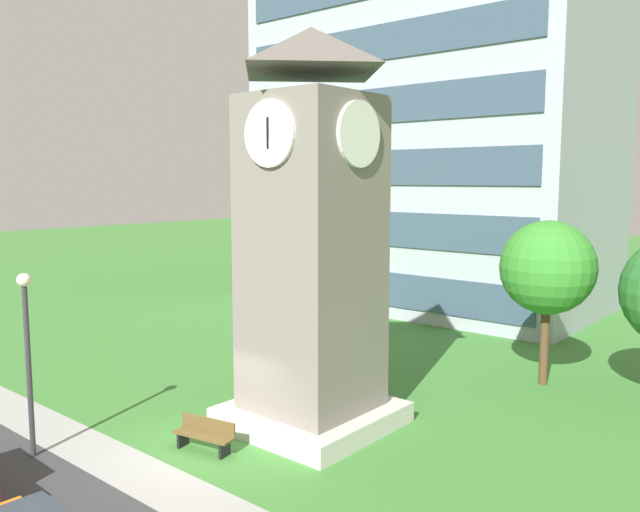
{
  "coord_description": "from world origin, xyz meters",
  "views": [
    {
      "loc": [
        13.24,
        -10.75,
        7.37
      ],
      "look_at": [
        0.52,
        4.3,
        5.01
      ],
      "focal_mm": 35.87,
      "sensor_mm": 36.0,
      "label": 1
    }
  ],
  "objects": [
    {
      "name": "ground_plane",
      "position": [
        0.0,
        0.0,
        0.0
      ],
      "size": [
        160.0,
        160.0,
        0.0
      ],
      "primitive_type": "plane",
      "color": "#3D7A33"
    },
    {
      "name": "kerb_strip",
      "position": [
        0.0,
        -2.0,
        0.0
      ],
      "size": [
        120.0,
        1.6,
        0.01
      ],
      "primitive_type": "cube",
      "color": "#9E9E99",
      "rests_on": "ground"
    },
    {
      "name": "office_building",
      "position": [
        -6.46,
        22.99,
        14.4
      ],
      "size": [
        19.31,
        11.72,
        28.8
      ],
      "color": "#9EA8B2",
      "rests_on": "ground"
    },
    {
      "name": "clock_tower",
      "position": [
        1.04,
        3.3,
        5.25
      ],
      "size": [
        4.45,
        4.45,
        11.65
      ],
      "color": "slate",
      "rests_on": "ground"
    },
    {
      "name": "park_bench",
      "position": [
        0.04,
        -0.01,
        0.46
      ],
      "size": [
        1.86,
        0.83,
        0.88
      ],
      "color": "brown",
      "rests_on": "ground"
    },
    {
      "name": "street_lamp",
      "position": [
        -3.2,
        -3.22,
        3.15
      ],
      "size": [
        0.36,
        0.36,
        4.96
      ],
      "color": "#333338",
      "rests_on": "ground"
    },
    {
      "name": "tree_by_building",
      "position": [
        4.92,
        11.63,
        4.25
      ],
      "size": [
        3.35,
        3.35,
        5.95
      ],
      "color": "#513823",
      "rests_on": "ground"
    }
  ]
}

